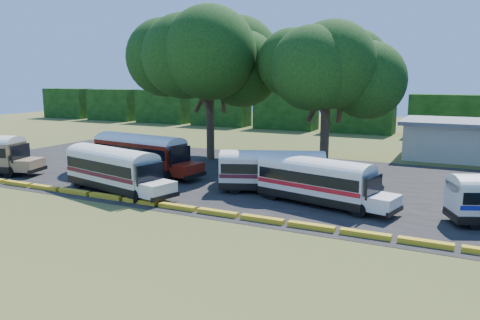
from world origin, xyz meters
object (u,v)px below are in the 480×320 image
at_px(bus_cream_west, 114,167).
at_px(tree_west, 210,55).
at_px(bus_red, 142,152).
at_px(bus_white_red, 318,179).

xyz_separation_m(bus_cream_west, tree_west, (-0.64, 15.40, 8.74)).
bearing_deg(bus_cream_west, bus_red, 122.48).
bearing_deg(tree_west, bus_white_red, -38.58).
bearing_deg(bus_red, bus_cream_west, -63.26).
height_order(bus_red, bus_cream_west, bus_red).
bearing_deg(bus_cream_west, tree_west, 105.47).
distance_m(bus_cream_west, tree_west, 17.72).
distance_m(bus_red, bus_cream_west, 6.36).
xyz_separation_m(bus_red, bus_cream_west, (2.11, -6.00, -0.15)).
height_order(bus_cream_west, bus_white_red, bus_cream_west).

